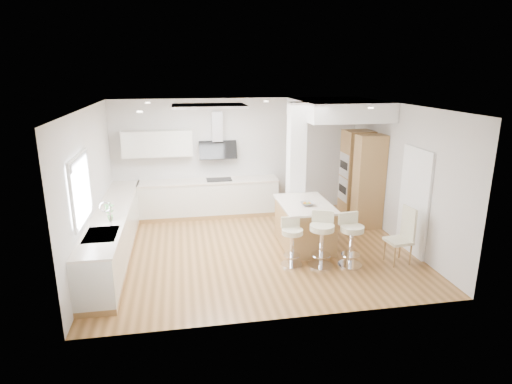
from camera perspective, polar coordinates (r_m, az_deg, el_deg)
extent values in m
plane|color=#9E6D3A|center=(8.58, -0.06, -7.65)|extent=(6.00, 6.00, 0.00)
cube|color=white|center=(8.58, -0.06, -7.65)|extent=(6.00, 5.00, 0.02)
cube|color=beige|center=(10.54, -2.44, 4.79)|extent=(6.00, 0.04, 2.80)
cube|color=beige|center=(8.17, -21.25, 0.41)|extent=(0.04, 5.00, 2.80)
cube|color=beige|center=(9.12, 18.85, 2.19)|extent=(0.04, 5.00, 2.80)
cube|color=white|center=(8.39, -6.29, 11.34)|extent=(1.40, 0.95, 0.05)
cube|color=white|center=(8.39, -6.28, 11.23)|extent=(1.25, 0.80, 0.03)
cylinder|color=#F4E5CF|center=(9.29, -14.24, 11.45)|extent=(0.10, 0.10, 0.02)
cylinder|color=#F4E5CF|center=(7.30, -15.25, 10.28)|extent=(0.10, 0.10, 0.02)
cylinder|color=#F4E5CF|center=(9.46, 1.37, 11.99)|extent=(0.10, 0.10, 0.02)
cylinder|color=#F4E5CF|center=(9.40, 11.19, 11.68)|extent=(0.10, 0.10, 0.02)
cylinder|color=#F4E5CF|center=(8.02, 15.07, 10.76)|extent=(0.10, 0.10, 0.02)
cube|color=white|center=(7.25, -22.41, 0.46)|extent=(0.03, 1.15, 0.95)
cube|color=white|center=(7.14, -22.76, 4.37)|extent=(0.04, 1.28, 0.06)
cube|color=white|center=(7.39, -21.93, -3.31)|extent=(0.04, 1.28, 0.06)
cube|color=white|center=(6.68, -23.37, -0.91)|extent=(0.04, 0.06, 0.95)
cube|color=white|center=(7.83, -21.45, 1.64)|extent=(0.04, 0.06, 0.95)
cube|color=#B2B5BA|center=(7.15, -22.58, 3.79)|extent=(0.03, 1.18, 0.14)
cube|color=#474138|center=(8.72, 20.39, -1.31)|extent=(0.02, 0.90, 2.00)
cube|color=white|center=(8.71, 20.30, -1.32)|extent=(0.05, 1.00, 2.10)
cube|color=#A77D47|center=(8.79, -18.13, -7.57)|extent=(0.60, 4.50, 0.10)
cube|color=silver|center=(8.63, -18.38, -4.94)|extent=(0.60, 4.50, 0.76)
cube|color=silver|center=(8.50, -18.61, -2.42)|extent=(0.63, 4.50, 0.04)
cube|color=silver|center=(7.33, -19.95, -5.38)|extent=(0.50, 0.75, 0.02)
cube|color=silver|center=(7.19, -20.14, -6.27)|extent=(0.40, 0.34, 0.10)
cube|color=silver|center=(7.52, -19.70, -5.24)|extent=(0.40, 0.34, 0.10)
cylinder|color=silver|center=(7.53, -18.83, -3.18)|extent=(0.02, 0.02, 0.36)
torus|color=silver|center=(7.48, -19.48, -1.90)|extent=(0.18, 0.02, 0.18)
imported|color=#467F40|center=(7.87, -18.97, -2.48)|extent=(0.17, 0.12, 0.33)
cube|color=#A77D47|center=(10.53, -6.18, -2.92)|extent=(3.30, 0.60, 0.10)
cube|color=silver|center=(10.39, -6.25, -0.67)|extent=(3.30, 0.60, 0.76)
cube|color=silver|center=(10.29, -6.32, 1.46)|extent=(3.33, 0.63, 0.04)
cube|color=black|center=(10.30, -4.94, 1.66)|extent=(0.60, 0.40, 0.01)
cube|color=silver|center=(10.22, -13.01, 6.33)|extent=(1.60, 0.34, 0.60)
cube|color=silver|center=(10.26, -5.21, 8.69)|extent=(0.25, 0.18, 0.70)
cube|color=black|center=(10.27, -5.09, 5.59)|extent=(0.90, 0.26, 0.44)
cube|color=white|center=(9.25, 5.33, 3.17)|extent=(0.35, 0.35, 2.80)
cube|color=white|center=(9.82, 10.84, 10.79)|extent=(1.78, 2.20, 0.40)
cube|color=#A77D47|center=(10.37, 13.20, 2.22)|extent=(0.62, 0.62, 2.10)
cube|color=#A77D47|center=(9.75, 14.79, 1.25)|extent=(0.62, 0.40, 2.10)
cube|color=silver|center=(10.20, 11.69, 3.53)|extent=(0.02, 0.55, 0.55)
cube|color=silver|center=(10.34, 11.51, 0.39)|extent=(0.02, 0.55, 0.55)
cube|color=black|center=(10.20, 11.63, 3.52)|extent=(0.01, 0.45, 0.18)
cube|color=black|center=(10.33, 11.46, 0.38)|extent=(0.01, 0.45, 0.18)
cube|color=#A77D47|center=(8.66, 6.44, -4.46)|extent=(0.91, 1.41, 0.86)
cube|color=silver|center=(8.51, 6.53, -1.61)|extent=(0.99, 1.49, 0.04)
imported|color=gray|center=(8.36, 6.83, -1.57)|extent=(0.26, 0.26, 0.06)
sphere|color=orange|center=(8.37, 7.10, -1.54)|extent=(0.07, 0.07, 0.07)
sphere|color=orange|center=(8.37, 6.53, -1.53)|extent=(0.07, 0.07, 0.07)
sphere|color=olive|center=(8.32, 6.91, -1.63)|extent=(0.07, 0.07, 0.07)
cylinder|color=silver|center=(7.95, 4.76, -9.60)|extent=(0.40, 0.40, 0.03)
cylinder|color=silver|center=(7.83, 4.81, -7.59)|extent=(0.06, 0.06, 0.59)
cylinder|color=silver|center=(7.88, 4.79, -8.38)|extent=(0.31, 0.31, 0.01)
cylinder|color=beige|center=(7.70, 4.87, -5.31)|extent=(0.38, 0.38, 0.09)
cube|color=beige|center=(7.78, 4.61, -4.00)|extent=(0.34, 0.05, 0.20)
cylinder|color=silver|center=(7.98, 8.58, -9.64)|extent=(0.59, 0.59, 0.03)
cylinder|color=silver|center=(7.83, 8.69, -7.35)|extent=(0.09, 0.09, 0.67)
cylinder|color=silver|center=(7.89, 8.64, -8.25)|extent=(0.46, 0.46, 0.02)
cylinder|color=beige|center=(7.69, 8.80, -4.73)|extent=(0.56, 0.56, 0.10)
cube|color=beige|center=(7.80, 8.91, -3.24)|extent=(0.39, 0.19, 0.23)
cylinder|color=silver|center=(8.09, 12.40, -9.47)|extent=(0.50, 0.50, 0.03)
cylinder|color=silver|center=(7.95, 12.54, -7.29)|extent=(0.08, 0.08, 0.65)
cylinder|color=silver|center=(8.01, 12.49, -8.14)|extent=(0.38, 0.38, 0.01)
cylinder|color=beige|center=(7.82, 12.70, -4.80)|extent=(0.47, 0.47, 0.10)
cube|color=beige|center=(7.90, 12.18, -3.40)|extent=(0.38, 0.10, 0.22)
cube|color=beige|center=(8.28, 18.46, -6.21)|extent=(0.45, 0.45, 0.05)
cube|color=beige|center=(8.28, 19.69, -4.09)|extent=(0.09, 0.39, 0.66)
cylinder|color=#A77D47|center=(8.16, 18.00, -8.26)|extent=(0.04, 0.04, 0.40)
cylinder|color=#A77D47|center=(8.40, 16.75, -7.41)|extent=(0.04, 0.04, 0.40)
cylinder|color=#A77D47|center=(8.34, 19.90, -7.90)|extent=(0.04, 0.04, 0.40)
cylinder|color=#A77D47|center=(8.58, 18.62, -7.09)|extent=(0.04, 0.04, 0.40)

